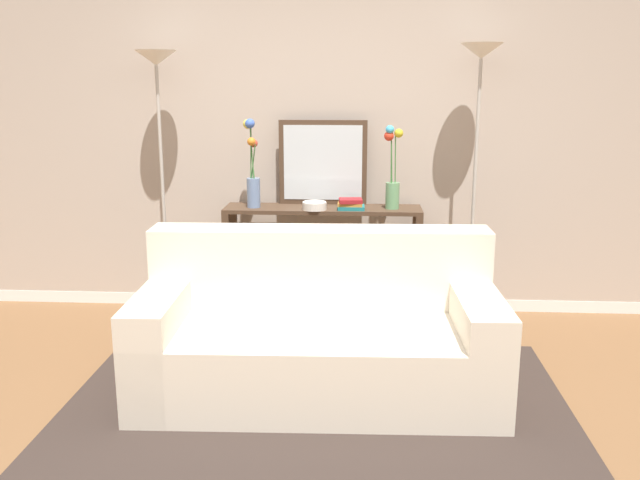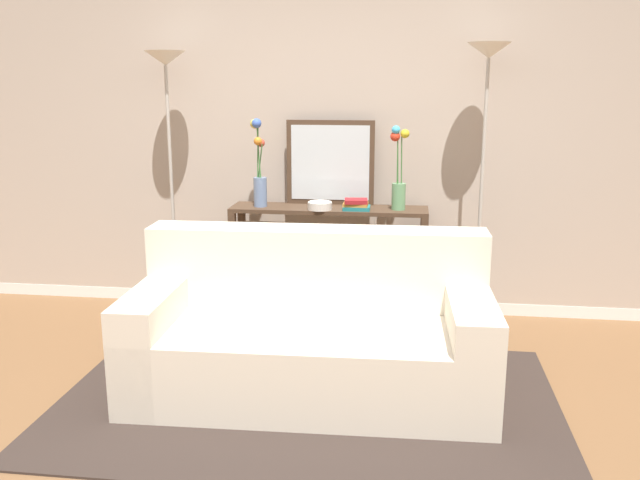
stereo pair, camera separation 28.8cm
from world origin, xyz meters
name	(u,v)px [view 2 (the right image)]	position (x,y,z in m)	size (l,w,h in m)	color
ground_plane	(279,457)	(0.00, 0.00, -0.01)	(16.00, 16.00, 0.02)	brown
back_wall	(333,107)	(0.00, 2.20, 1.52)	(12.00, 0.15, 3.04)	white
area_rug	(308,401)	(0.06, 0.54, 0.01)	(2.70, 1.71, 0.01)	#332823
couch	(311,338)	(0.05, 0.70, 0.31)	(1.98, 0.97, 0.88)	beige
console_table	(329,243)	(0.01, 1.90, 0.57)	(1.40, 0.32, 0.83)	#473323
floor_lamp_left	(168,111)	(-1.12, 1.82, 1.50)	(0.28, 0.28, 1.91)	#B7B2A8
floor_lamp_right	(486,108)	(1.05, 1.82, 1.53)	(0.28, 0.28, 1.95)	#B7B2A8
wall_mirror	(330,163)	(0.00, 2.03, 1.13)	(0.63, 0.02, 0.61)	#473323
vase_tall_flowers	(259,170)	(-0.49, 1.87, 1.09)	(0.11, 0.13, 0.62)	#6B84AD
vase_short_flowers	(399,178)	(0.49, 1.88, 1.05)	(0.13, 0.10, 0.58)	#669E6B
fruit_bowl	(320,205)	(-0.05, 1.81, 0.86)	(0.17, 0.17, 0.06)	silver
book_stack	(356,205)	(0.21, 1.83, 0.86)	(0.19, 0.16, 0.08)	#1E7075
book_row_under_console	(270,308)	(-0.43, 1.90, 0.06)	(0.26, 0.18, 0.12)	#B77F33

